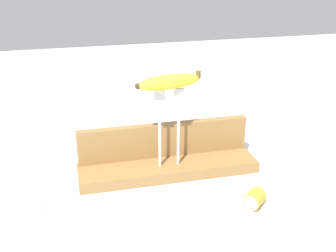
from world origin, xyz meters
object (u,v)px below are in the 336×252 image
Objects in this scene: fork_stand_center at (169,121)px; fork_fallen_near at (47,196)px; banana_raised_center at (169,82)px; fork_fallen_far at (321,151)px; banana_chunk_near at (254,199)px.

fork_stand_center is 0.33m from fork_fallen_near.
fork_fallen_far is (0.44, 0.02, -0.24)m from banana_raised_center.
fork_fallen_near is at bearing 161.47° from banana_chunk_near.
banana_chunk_near is (0.15, -0.18, -0.22)m from banana_raised_center.
fork_stand_center is 0.46m from fork_fallen_far.
fork_fallen_near is (-0.30, -0.03, -0.14)m from fork_stand_center.
banana_chunk_near is at bearing -18.53° from fork_fallen_near.
banana_chunk_near is (0.15, -0.18, -0.13)m from fork_stand_center.
fork_stand_center is at bearing 129.38° from banana_chunk_near.
fork_stand_center is 3.39× the size of banana_chunk_near.
banana_raised_center reaches higher than banana_chunk_near.
fork_stand_center is 0.10m from banana_raised_center.
banana_raised_center is 0.32m from banana_chunk_near.
banana_chunk_near is (-0.29, -0.20, 0.02)m from fork_fallen_far.
fork_fallen_far is at bearing 34.43° from banana_chunk_near.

